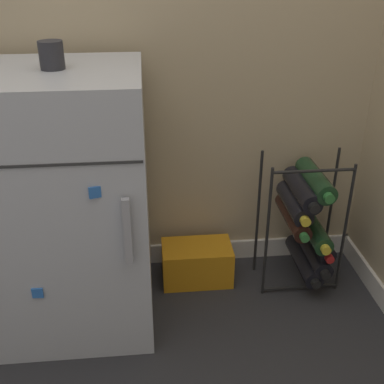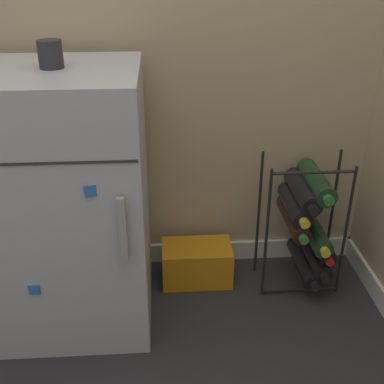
% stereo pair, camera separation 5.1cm
% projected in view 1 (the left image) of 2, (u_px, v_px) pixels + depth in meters
% --- Properties ---
extents(ground_plane, '(14.00, 14.00, 0.00)m').
position_uv_depth(ground_plane, '(173.00, 357.00, 1.71)').
color(ground_plane, '#28282B').
extents(mini_fridge, '(0.57, 0.54, 0.96)m').
position_uv_depth(mini_fridge, '(67.00, 205.00, 1.71)').
color(mini_fridge, '#B7BABF').
rests_on(mini_fridge, ground_plane).
extents(wine_rack, '(0.33, 0.33, 0.58)m').
position_uv_depth(wine_rack, '(306.00, 222.00, 1.98)').
color(wine_rack, black).
rests_on(wine_rack, ground_plane).
extents(soda_box, '(0.30, 0.18, 0.17)m').
position_uv_depth(soda_box, '(197.00, 263.00, 2.07)').
color(soda_box, orange).
rests_on(soda_box, ground_plane).
extents(fridge_top_cup, '(0.08, 0.08, 0.09)m').
position_uv_depth(fridge_top_cup, '(51.00, 55.00, 1.47)').
color(fridge_top_cup, '#28282D').
rests_on(fridge_top_cup, mini_fridge).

